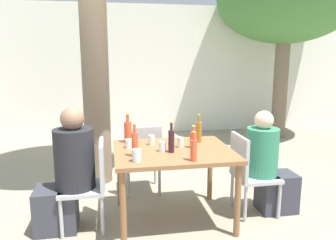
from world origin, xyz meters
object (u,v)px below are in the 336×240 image
object	(u,v)px
person_seated_0	(67,175)
drinking_glass_3	(152,140)
soda_bottle_0	(194,149)
drinking_glass_2	(137,155)
person_seated_1	(269,168)
drinking_glass_1	(162,146)
patio_chair_2	(143,156)
patio_chair_1	(248,170)
drinking_glass_0	(180,142)
drinking_glass_4	(129,144)
wine_bottle_4	(171,140)
amber_bottle_5	(199,131)
soda_bottle_2	(193,139)
soda_bottle_1	(128,131)
dining_table_front	(173,158)
soda_bottle_3	(135,144)
patio_chair_0	(91,180)

from	to	relation	value
person_seated_0	drinking_glass_3	size ratio (longest dim) A/B	11.59
soda_bottle_0	drinking_glass_2	bearing A→B (deg)	172.12
person_seated_1	drinking_glass_1	bearing A→B (deg)	92.22
patio_chair_2	patio_chair_1	bearing A→B (deg)	145.84
drinking_glass_0	drinking_glass_3	xyz separation A→B (m)	(-0.28, 0.15, 0.00)
drinking_glass_4	wine_bottle_4	bearing A→B (deg)	-30.43
patio_chair_2	amber_bottle_5	bearing A→B (deg)	140.30
soda_bottle_2	drinking_glass_1	distance (m)	0.35
soda_bottle_1	wine_bottle_4	world-z (taller)	soda_bottle_1
person_seated_1	dining_table_front	bearing A→B (deg)	90.00
dining_table_front	drinking_glass_0	world-z (taller)	drinking_glass_0
soda_bottle_1	amber_bottle_5	bearing A→B (deg)	-9.01
person_seated_1	soda_bottle_2	world-z (taller)	person_seated_1
soda_bottle_2	drinking_glass_4	distance (m)	0.67
soda_bottle_1	drinking_glass_4	world-z (taller)	soda_bottle_1
amber_bottle_5	drinking_glass_2	distance (m)	0.93
wine_bottle_4	drinking_glass_4	world-z (taller)	wine_bottle_4
soda_bottle_3	drinking_glass_1	xyz separation A→B (m)	(0.28, 0.12, -0.07)
soda_bottle_3	drinking_glass_2	size ratio (longest dim) A/B	2.82
drinking_glass_3	soda_bottle_0	bearing A→B (deg)	-63.33
soda_bottle_3	patio_chair_2	bearing A→B (deg)	79.69
drinking_glass_2	drinking_glass_3	bearing A→B (deg)	69.00
amber_bottle_5	drinking_glass_4	world-z (taller)	amber_bottle_5
soda_bottle_2	drinking_glass_4	size ratio (longest dim) A/B	2.64
soda_bottle_1	dining_table_front	bearing A→B (deg)	-40.27
drinking_glass_1	drinking_glass_3	xyz separation A→B (m)	(-0.07, 0.26, 0.00)
drinking_glass_0	drinking_glass_4	world-z (taller)	drinking_glass_0
patio_chair_1	drinking_glass_0	size ratio (longest dim) A/B	8.30
person_seated_1	drinking_glass_1	size ratio (longest dim) A/B	11.19
patio_chair_0	drinking_glass_3	world-z (taller)	patio_chair_0
person_seated_1	drinking_glass_0	distance (m)	1.03
dining_table_front	soda_bottle_1	distance (m)	0.61
dining_table_front	patio_chair_0	distance (m)	0.85
patio_chair_1	soda_bottle_3	size ratio (longest dim) A/B	2.73
drinking_glass_2	patio_chair_1	bearing A→B (deg)	14.61
dining_table_front	soda_bottle_2	xyz separation A→B (m)	(0.22, 0.02, 0.18)
soda_bottle_3	drinking_glass_0	size ratio (longest dim) A/B	3.04
drinking_glass_4	person_seated_0	bearing A→B (deg)	-166.68
soda_bottle_1	wine_bottle_4	size ratio (longest dim) A/B	1.04
dining_table_front	drinking_glass_3	world-z (taller)	drinking_glass_3
soda_bottle_2	drinking_glass_3	world-z (taller)	soda_bottle_2
drinking_glass_4	patio_chair_1	bearing A→B (deg)	-6.53
soda_bottle_1	person_seated_1	bearing A→B (deg)	-13.82
person_seated_0	patio_chair_0	bearing A→B (deg)	90.00
patio_chair_0	patio_chair_1	size ratio (longest dim) A/B	1.00
soda_bottle_1	soda_bottle_2	world-z (taller)	soda_bottle_1
patio_chair_0	soda_bottle_3	distance (m)	0.61
drinking_glass_2	person_seated_0	bearing A→B (deg)	153.90
patio_chair_2	drinking_glass_1	xyz separation A→B (m)	(0.12, -0.77, 0.32)
dining_table_front	patio_chair_1	distance (m)	0.85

